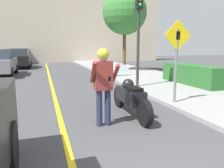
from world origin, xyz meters
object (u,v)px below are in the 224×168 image
at_px(motorcycle, 130,97).
at_px(parked_car_black, 19,58).
at_px(parked_car_blue, 21,56).
at_px(street_tree, 125,13).
at_px(person_biker, 103,79).
at_px(crossing_sign, 177,54).
at_px(traffic_light, 139,21).

distance_m(motorcycle, parked_car_black, 15.97).
bearing_deg(parked_car_blue, street_tree, -54.45).
bearing_deg(parked_car_blue, motorcycle, -78.03).
xyz_separation_m(street_tree, parked_car_black, (-7.64, 5.65, -3.36)).
xyz_separation_m(street_tree, parked_car_blue, (-7.98, 11.17, -3.36)).
height_order(motorcycle, person_biker, person_biker).
xyz_separation_m(person_biker, crossing_sign, (2.55, 1.01, 0.51)).
bearing_deg(crossing_sign, parked_car_blue, 106.59).
relative_size(person_biker, street_tree, 0.31).
bearing_deg(motorcycle, parked_car_black, 104.90).
bearing_deg(person_biker, motorcycle, 32.73).
xyz_separation_m(traffic_light, parked_car_blue, (-6.16, 17.61, -2.01)).
relative_size(crossing_sign, parked_car_blue, 0.59).
height_order(motorcycle, parked_car_blue, parked_car_blue).
height_order(traffic_light, parked_car_black, traffic_light).
bearing_deg(person_biker, crossing_sign, 21.62).
relative_size(parked_car_black, parked_car_blue, 1.00).
bearing_deg(parked_car_blue, person_biker, -80.62).
distance_m(parked_car_black, parked_car_blue, 5.53).
distance_m(traffic_light, parked_car_black, 13.57).
bearing_deg(street_tree, crossing_sign, -101.34).
relative_size(person_biker, crossing_sign, 0.72).
xyz_separation_m(crossing_sign, traffic_light, (0.05, 2.89, 1.26)).
relative_size(motorcycle, crossing_sign, 0.96).
distance_m(person_biker, parked_car_blue, 21.81).
bearing_deg(crossing_sign, parked_car_black, 111.07).
bearing_deg(motorcycle, traffic_light, 62.71).
distance_m(traffic_light, parked_car_blue, 18.77).
bearing_deg(person_biker, street_tree, 66.85).
bearing_deg(motorcycle, crossing_sign, 14.87).
height_order(traffic_light, parked_car_blue, traffic_light).
relative_size(traffic_light, parked_car_blue, 0.95).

